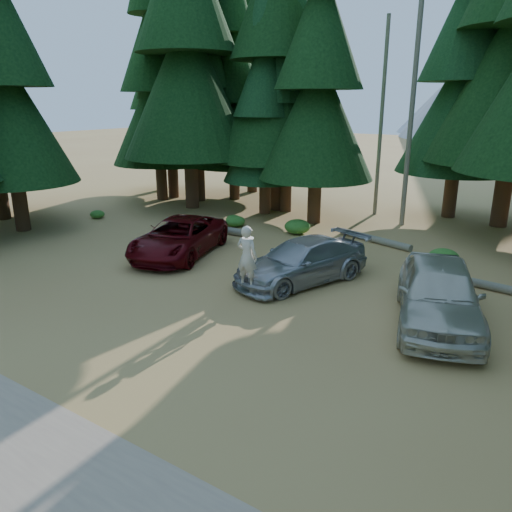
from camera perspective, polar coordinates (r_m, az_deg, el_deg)
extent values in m
plane|color=#A77E47|center=(14.18, -5.82, -7.58)|extent=(160.00, 160.00, 0.00)
cylinder|color=#666151|center=(25.45, 17.48, 16.72)|extent=(0.24, 0.24, 12.00)
cylinder|color=#666151|center=(27.53, 14.14, 14.89)|extent=(0.20, 0.20, 10.00)
cone|color=gray|center=(106.16, 26.38, 17.89)|extent=(36.00, 36.00, 20.00)
imported|color=#52070C|center=(20.13, -8.80, 2.14)|extent=(3.86, 5.79, 1.48)
imported|color=#A3A6AB|center=(17.01, 5.24, -0.62)|extent=(3.64, 5.41, 1.46)
imported|color=beige|center=(14.59, 20.17, -4.01)|extent=(3.73, 5.75, 1.82)
imported|color=beige|center=(15.31, -1.03, -0.04)|extent=(0.72, 0.49, 1.94)
cylinder|color=white|center=(15.19, -0.94, 2.05)|extent=(0.36, 0.36, 0.04)
cylinder|color=#666151|center=(24.09, -5.93, 3.39)|extent=(4.76, 0.37, 0.34)
cylinder|color=#666151|center=(22.39, 13.39, 1.87)|extent=(3.61, 1.36, 0.30)
ellipsoid|color=#26681F|center=(24.61, -2.38, 4.00)|extent=(0.97, 0.97, 0.53)
ellipsoid|color=#26681F|center=(25.33, -2.60, 4.25)|extent=(0.76, 0.76, 0.42)
ellipsoid|color=#26681F|center=(23.35, 4.75, 3.38)|extent=(1.20, 1.20, 0.66)
ellipsoid|color=#26681F|center=(20.75, 4.93, 1.38)|extent=(0.95, 0.95, 0.52)
ellipsoid|color=#26681F|center=(19.73, 19.66, -0.50)|extent=(0.89, 0.89, 0.49)
ellipsoid|color=#26681F|center=(20.10, 20.65, -0.10)|extent=(1.12, 1.12, 0.62)
ellipsoid|color=#26681F|center=(27.68, -17.68, 4.57)|extent=(0.75, 0.75, 0.41)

